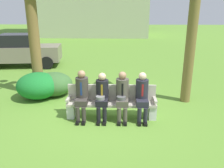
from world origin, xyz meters
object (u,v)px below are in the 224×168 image
at_px(shrub_mid_lawn, 38,86).
at_px(seated_man_leftmost, 82,93).
at_px(seated_man_centerright, 122,94).
at_px(shrub_near_bench, 54,84).
at_px(parked_car_near, 21,50).
at_px(seated_man_rightmost, 142,94).
at_px(palm_tree_short, 30,4).
at_px(seated_man_centerleft, 102,94).
at_px(park_bench, 112,102).

bearing_deg(shrub_mid_lawn, seated_man_leftmost, -40.14).
height_order(seated_man_centerright, shrub_near_bench, seated_man_centerright).
xyz_separation_m(shrub_mid_lawn, parked_car_near, (-2.38, 4.52, 0.40)).
distance_m(seated_man_rightmost, parked_car_near, 8.28).
xyz_separation_m(seated_man_centerright, shrub_mid_lawn, (-2.82, 1.46, -0.29)).
bearing_deg(shrub_near_bench, palm_tree_short, 172.59).
relative_size(seated_man_rightmost, shrub_mid_lawn, 0.92).
distance_m(seated_man_centerleft, seated_man_centerright, 0.54).
bearing_deg(seated_man_centerleft, seated_man_centerright, 0.42).
relative_size(seated_man_leftmost, shrub_near_bench, 1.03).
relative_size(park_bench, seated_man_centerright, 1.85).
height_order(seated_man_leftmost, seated_man_centerright, seated_man_leftmost).
bearing_deg(shrub_mid_lawn, seated_man_centerleft, -32.82).
height_order(shrub_near_bench, shrub_mid_lawn, shrub_mid_lawn).
bearing_deg(seated_man_centerright, park_bench, 155.19).
bearing_deg(seated_man_rightmost, seated_man_leftmost, 179.87).
height_order(seated_man_centerleft, parked_car_near, parked_car_near).
relative_size(seated_man_leftmost, parked_car_near, 0.33).
height_order(seated_man_centerright, parked_car_near, parked_car_near).
bearing_deg(park_bench, seated_man_centerleft, -151.38).
xyz_separation_m(seated_man_rightmost, parked_car_near, (-5.73, 5.98, 0.11)).
relative_size(seated_man_leftmost, seated_man_centerleft, 1.05).
distance_m(seated_man_rightmost, shrub_mid_lawn, 3.66).
bearing_deg(seated_man_leftmost, seated_man_centerleft, -1.25).
relative_size(park_bench, seated_man_centerleft, 1.91).
relative_size(park_bench, shrub_near_bench, 1.87).
xyz_separation_m(park_bench, seated_man_centerright, (0.29, -0.13, 0.29)).
bearing_deg(parked_car_near, seated_man_centerleft, -52.11).
bearing_deg(seated_man_centerleft, seated_man_rightmost, 0.43).
xyz_separation_m(park_bench, seated_man_centerleft, (-0.25, -0.14, 0.27)).
distance_m(seated_man_centerright, palm_tree_short, 4.14).
bearing_deg(shrub_mid_lawn, parked_car_near, 117.81).
bearing_deg(shrub_near_bench, parked_car_near, 123.76).
height_order(seated_man_rightmost, shrub_mid_lawn, seated_man_rightmost).
relative_size(shrub_mid_lawn, parked_car_near, 0.35).
relative_size(seated_man_centerleft, shrub_near_bench, 0.98).
bearing_deg(seated_man_rightmost, park_bench, 171.01).
bearing_deg(seated_man_centerleft, parked_car_near, 127.89).
relative_size(seated_man_rightmost, palm_tree_short, 0.30).
distance_m(park_bench, shrub_near_bench, 2.63).
bearing_deg(seated_man_rightmost, seated_man_centerleft, -179.57).
bearing_deg(parked_car_near, seated_man_leftmost, -55.48).
bearing_deg(palm_tree_short, seated_man_rightmost, -27.71).
xyz_separation_m(seated_man_centerleft, shrub_mid_lawn, (-2.27, 1.47, -0.27)).
relative_size(seated_man_centerright, shrub_near_bench, 1.01).
xyz_separation_m(seated_man_centerleft, seated_man_centerright, (0.54, 0.00, 0.02)).
bearing_deg(seated_man_leftmost, seated_man_centerright, -0.42).
height_order(park_bench, shrub_mid_lawn, park_bench).
distance_m(palm_tree_short, shrub_mid_lawn, 2.62).
relative_size(seated_man_centerleft, shrub_mid_lawn, 0.91).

